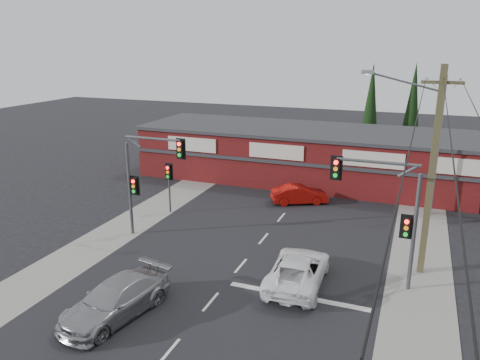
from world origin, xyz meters
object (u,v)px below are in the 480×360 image
(silver_suv, at_px, (116,299))
(shop_building, at_px, (302,154))
(red_sedan, at_px, (299,194))
(white_suv, at_px, (298,270))
(utility_pole, at_px, (429,166))

(silver_suv, relative_size, shop_building, 0.19)
(silver_suv, xyz_separation_m, red_sedan, (3.57, 16.55, -0.10))
(silver_suv, xyz_separation_m, shop_building, (2.20, 22.65, 1.38))
(white_suv, relative_size, red_sedan, 1.33)
(white_suv, xyz_separation_m, shop_building, (-4.13, 17.35, 1.41))
(white_suv, height_order, utility_pole, utility_pole)
(white_suv, height_order, shop_building, shop_building)
(red_sedan, xyz_separation_m, shop_building, (-1.37, 6.11, 1.49))
(utility_pole, bearing_deg, shop_building, 123.76)
(utility_pole, bearing_deg, white_suv, -147.30)
(silver_suv, distance_m, red_sedan, 16.93)
(shop_building, xyz_separation_m, utility_pole, (9.36, -14.00, 3.26))
(white_suv, bearing_deg, red_sedan, -78.37)
(shop_building, relative_size, utility_pole, 2.73)
(red_sedan, relative_size, utility_pole, 0.39)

